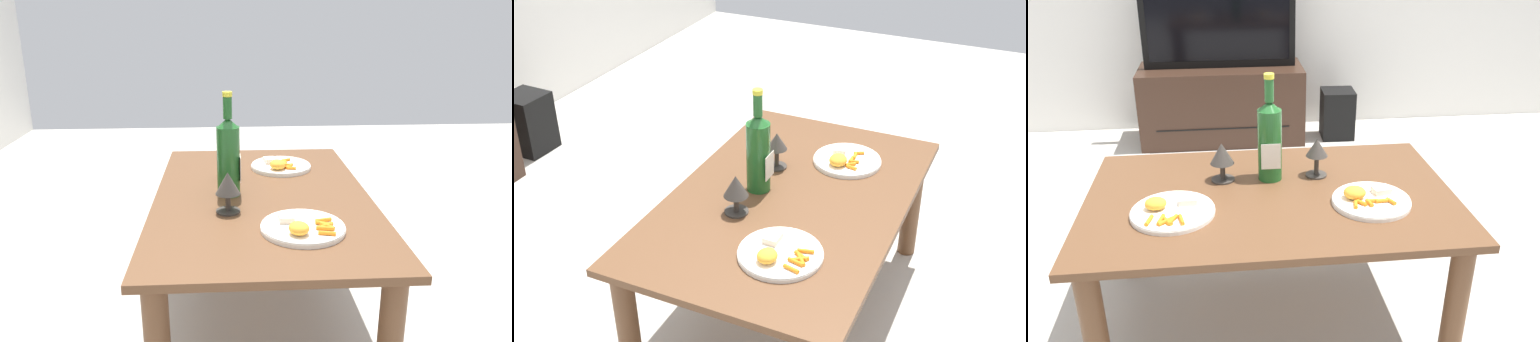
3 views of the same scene
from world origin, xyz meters
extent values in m
plane|color=#B7B2A8|center=(0.00, 0.00, 0.00)|extent=(6.40, 6.40, 0.00)
cube|color=brown|center=(0.00, 0.00, 0.47)|extent=(1.18, 0.75, 0.03)
cylinder|color=brown|center=(-0.53, -0.31, 0.23)|extent=(0.07, 0.07, 0.46)
cylinder|color=brown|center=(0.53, -0.31, 0.23)|extent=(0.07, 0.07, 0.46)
cylinder|color=brown|center=(-0.53, 0.31, 0.23)|extent=(0.07, 0.07, 0.46)
cylinder|color=brown|center=(0.53, 0.31, 0.23)|extent=(0.07, 0.07, 0.46)
cube|color=#382319|center=(-0.15, 1.77, 0.24)|extent=(1.01, 0.41, 0.47)
cube|color=black|center=(-0.15, 1.56, 0.14)|extent=(0.81, 0.01, 0.01)
cube|color=black|center=(-0.15, 1.77, 0.76)|extent=(0.92, 0.04, 0.58)
cube|color=black|center=(-0.15, 1.75, 0.76)|extent=(0.85, 0.01, 0.49)
cube|color=black|center=(0.59, 1.72, 0.16)|extent=(0.21, 0.21, 0.31)
cylinder|color=#1E5923|center=(0.01, 0.12, 0.61)|extent=(0.08, 0.08, 0.25)
cone|color=#1E5923|center=(0.01, 0.12, 0.74)|extent=(0.08, 0.08, 0.04)
cylinder|color=#1E5923|center=(0.01, 0.12, 0.80)|extent=(0.03, 0.03, 0.08)
cylinder|color=yellow|center=(0.01, 0.12, 0.84)|extent=(0.03, 0.03, 0.02)
cube|color=silver|center=(0.01, 0.08, 0.58)|extent=(0.06, 0.00, 0.09)
cylinder|color=#38332D|center=(-0.15, 0.12, 0.49)|extent=(0.08, 0.08, 0.01)
cylinder|color=#38332D|center=(-0.15, 0.12, 0.52)|extent=(0.02, 0.02, 0.06)
cone|color=#38332D|center=(-0.15, 0.12, 0.58)|extent=(0.08, 0.08, 0.07)
cylinder|color=#38332D|center=(0.17, 0.12, 0.49)|extent=(0.07, 0.07, 0.01)
cylinder|color=#38332D|center=(0.17, 0.12, 0.53)|extent=(0.02, 0.02, 0.07)
cone|color=#38332D|center=(0.17, 0.12, 0.59)|extent=(0.07, 0.07, 0.06)
cylinder|color=white|center=(-0.30, -0.10, 0.49)|extent=(0.25, 0.25, 0.01)
torus|color=white|center=(-0.30, -0.10, 0.50)|extent=(0.25, 0.25, 0.01)
ellipsoid|color=orange|center=(-0.36, -0.08, 0.52)|extent=(0.07, 0.06, 0.04)
cube|color=beige|center=(-0.26, -0.06, 0.51)|extent=(0.06, 0.05, 0.02)
cylinder|color=orange|center=(-0.37, -0.16, 0.50)|extent=(0.02, 0.05, 0.01)
cylinder|color=orange|center=(-0.33, -0.16, 0.50)|extent=(0.02, 0.05, 0.01)
cylinder|color=orange|center=(-0.32, -0.17, 0.50)|extent=(0.04, 0.05, 0.01)
cylinder|color=orange|center=(-0.32, -0.17, 0.50)|extent=(0.05, 0.04, 0.01)
cylinder|color=orange|center=(-0.30, -0.16, 0.50)|extent=(0.03, 0.05, 0.01)
cylinder|color=orange|center=(-0.27, -0.17, 0.50)|extent=(0.02, 0.05, 0.01)
cylinder|color=white|center=(0.30, -0.10, 0.49)|extent=(0.25, 0.25, 0.01)
torus|color=white|center=(0.30, -0.10, 0.50)|extent=(0.24, 0.24, 0.01)
ellipsoid|color=orange|center=(0.26, -0.08, 0.52)|extent=(0.07, 0.06, 0.04)
cube|color=beige|center=(0.35, -0.06, 0.51)|extent=(0.06, 0.05, 0.02)
cylinder|color=orange|center=(0.36, -0.13, 0.50)|extent=(0.03, 0.04, 0.01)
cylinder|color=orange|center=(0.33, -0.12, 0.50)|extent=(0.04, 0.01, 0.01)
cylinder|color=orange|center=(0.30, -0.12, 0.50)|extent=(0.04, 0.01, 0.01)
cylinder|color=orange|center=(0.27, -0.12, 0.50)|extent=(0.03, 0.04, 0.01)
cylinder|color=orange|center=(0.25, -0.13, 0.50)|extent=(0.02, 0.04, 0.01)
cylinder|color=orange|center=(0.29, -0.13, 0.50)|extent=(0.02, 0.04, 0.01)
camera|label=1|loc=(-1.63, 0.12, 1.10)|focal=34.46mm
camera|label=2|loc=(-1.72, -0.70, 1.67)|focal=46.31mm
camera|label=3|loc=(-0.14, -1.53, 1.28)|focal=37.65mm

